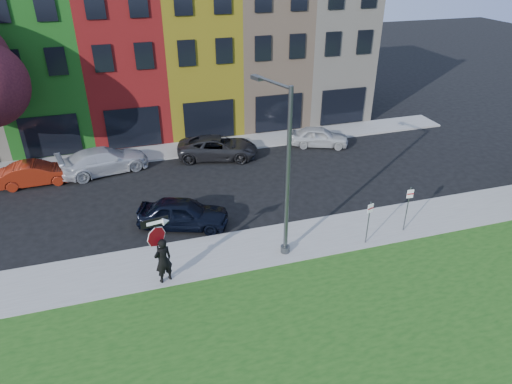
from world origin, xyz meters
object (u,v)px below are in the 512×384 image
object	(u,v)px
street_lamp	(284,174)
sedan_near	(183,213)
stop_sign	(157,238)
man	(163,260)

from	to	relation	value
street_lamp	sedan_near	bearing A→B (deg)	119.51
stop_sign	street_lamp	bearing A→B (deg)	-2.50
stop_sign	sedan_near	distance (m)	4.51
man	street_lamp	distance (m)	5.90
man	street_lamp	xyz separation A→B (m)	(5.19, 0.61, 2.73)
sedan_near	street_lamp	size ratio (longest dim) A/B	0.62
street_lamp	man	bearing A→B (deg)	167.39
stop_sign	sedan_near	xyz separation A→B (m)	(1.53, 3.96, -1.51)
sedan_near	man	bearing A→B (deg)	-179.62
stop_sign	street_lamp	distance (m)	5.61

